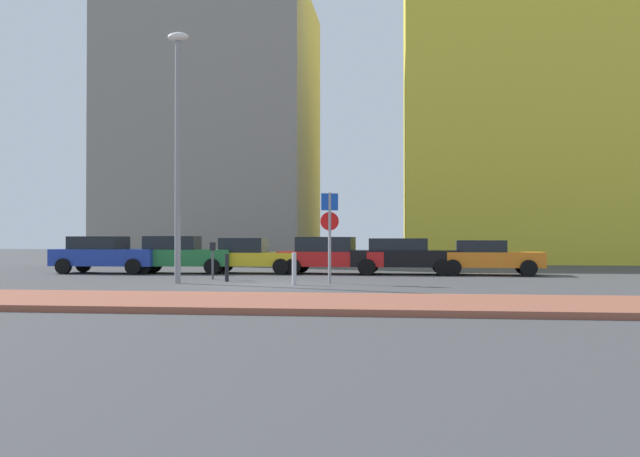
# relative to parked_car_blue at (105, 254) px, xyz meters

# --- Properties ---
(ground_plane) EXTENTS (120.00, 120.00, 0.00)m
(ground_plane) POSITION_rel_parked_car_blue_xyz_m (7.95, -6.20, -0.79)
(ground_plane) COLOR #424244
(sidewalk_brick) EXTENTS (40.00, 3.76, 0.14)m
(sidewalk_brick) POSITION_rel_parked_car_blue_xyz_m (7.95, -12.23, -0.72)
(sidewalk_brick) COLOR #93513D
(sidewalk_brick) RESTS_ON ground
(parked_car_blue) EXTENTS (4.39, 1.97, 1.53)m
(parked_car_blue) POSITION_rel_parked_car_blue_xyz_m (0.00, 0.00, 0.00)
(parked_car_blue) COLOR #1E389E
(parked_car_blue) RESTS_ON ground
(parked_car_green) EXTENTS (4.27, 2.16, 1.55)m
(parked_car_green) POSITION_rel_parked_car_blue_xyz_m (3.09, 0.32, 0.01)
(parked_car_green) COLOR #237238
(parked_car_green) RESTS_ON ground
(parked_car_yellow) EXTENTS (3.98, 1.98, 1.47)m
(parked_car_yellow) POSITION_rel_parked_car_blue_xyz_m (5.96, 0.71, -0.05)
(parked_car_yellow) COLOR gold
(parked_car_yellow) RESTS_ON ground
(parked_car_red) EXTENTS (4.45, 2.14, 1.51)m
(parked_car_red) POSITION_rel_parked_car_blue_xyz_m (9.34, 0.67, -0.01)
(parked_car_red) COLOR red
(parked_car_red) RESTS_ON ground
(parked_car_black) EXTENTS (4.27, 2.05, 1.45)m
(parked_car_black) POSITION_rel_parked_car_blue_xyz_m (12.29, 0.63, -0.02)
(parked_car_black) COLOR black
(parked_car_black) RESTS_ON ground
(parked_car_orange) EXTENTS (4.23, 2.11, 1.38)m
(parked_car_orange) POSITION_rel_parked_car_blue_xyz_m (15.58, 0.50, -0.07)
(parked_car_orange) COLOR orange
(parked_car_orange) RESTS_ON ground
(parking_sign_post) EXTENTS (0.59, 0.17, 2.95)m
(parking_sign_post) POSITION_rel_parked_car_blue_xyz_m (9.90, -5.09, 1.06)
(parking_sign_post) COLOR gray
(parking_sign_post) RESTS_ON ground
(parking_meter) EXTENTS (0.18, 0.14, 1.32)m
(parking_meter) POSITION_rel_parked_car_blue_xyz_m (5.55, -3.45, 0.07)
(parking_meter) COLOR #4C4C51
(parking_meter) RESTS_ON ground
(street_lamp) EXTENTS (0.70, 0.36, 8.19)m
(street_lamp) POSITION_rel_parked_car_blue_xyz_m (4.97, -5.55, 3.95)
(street_lamp) COLOR gray
(street_lamp) RESTS_ON ground
(traffic_bollard_near) EXTENTS (0.13, 0.13, 0.94)m
(traffic_bollard_near) POSITION_rel_parked_car_blue_xyz_m (6.35, -4.53, -0.32)
(traffic_bollard_near) COLOR black
(traffic_bollard_near) RESTS_ON ground
(traffic_bollard_mid) EXTENTS (0.14, 0.14, 1.02)m
(traffic_bollard_mid) POSITION_rel_parked_car_blue_xyz_m (8.86, -5.90, -0.28)
(traffic_bollard_mid) COLOR #B7B7BC
(traffic_bollard_mid) RESTS_ON ground
(building_colorful_midrise) EXTENTS (16.01, 17.20, 26.45)m
(building_colorful_midrise) POSITION_rel_parked_car_blue_xyz_m (20.50, 18.96, 12.43)
(building_colorful_midrise) COLOR gold
(building_colorful_midrise) RESTS_ON ground
(building_under_construction) EXTENTS (12.22, 11.05, 16.77)m
(building_under_construction) POSITION_rel_parked_car_blue_xyz_m (0.41, 15.54, 7.59)
(building_under_construction) COLOR gray
(building_under_construction) RESTS_ON ground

